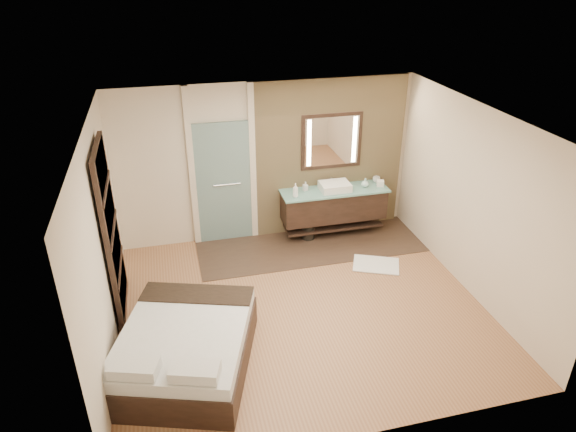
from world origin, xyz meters
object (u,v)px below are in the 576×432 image
object	(u,v)px
mirror_unit	(332,141)
waste_bin	(308,232)
vanity	(334,205)
bed	(185,348)

from	to	relation	value
mirror_unit	waste_bin	bearing A→B (deg)	-146.92
vanity	waste_bin	distance (m)	0.65
waste_bin	mirror_unit	bearing A→B (deg)	33.08
bed	waste_bin	xyz separation A→B (m)	(2.28, 2.65, -0.15)
mirror_unit	bed	size ratio (longest dim) A/B	0.48
vanity	bed	world-z (taller)	vanity
vanity	mirror_unit	xyz separation A→B (m)	(0.00, 0.24, 1.07)
vanity	bed	size ratio (longest dim) A/B	0.84
bed	mirror_unit	bearing A→B (deg)	65.40
vanity	bed	bearing A→B (deg)	-135.37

